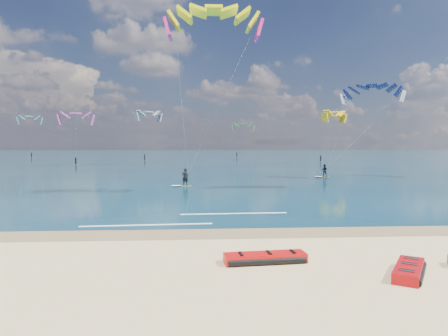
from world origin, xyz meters
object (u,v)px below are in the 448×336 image
at_px(packed_kite_left, 265,262).
at_px(packed_kite_right, 409,276).
at_px(kitesurfer_main, 198,97).
at_px(kitesurfer_far, 350,125).

relative_size(packed_kite_left, packed_kite_right, 1.25).
bearing_deg(packed_kite_right, packed_kite_left, 102.96).
height_order(kitesurfer_main, kitesurfer_far, kitesurfer_main).
bearing_deg(kitesurfer_main, packed_kite_right, -88.43).
bearing_deg(packed_kite_right, kitesurfer_far, 15.92).
bearing_deg(kitesurfer_far, packed_kite_left, -100.88).
xyz_separation_m(packed_kite_right, kitesurfer_main, (-7.02, 23.34, 8.42)).
xyz_separation_m(packed_kite_left, kitesurfer_main, (-2.48, 21.62, 8.42)).
height_order(packed_kite_left, kitesurfer_far, kitesurfer_far).
bearing_deg(packed_kite_right, kitesurfer_main, 50.51).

